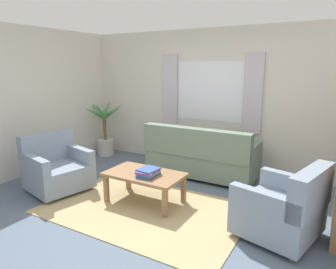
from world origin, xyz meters
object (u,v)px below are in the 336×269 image
couch (200,157)px  armchair_right (284,209)px  book_stack_on_table (148,172)px  potted_plant (105,132)px  coffee_table (145,177)px  armchair_left (56,168)px

couch → armchair_right: 2.09m
book_stack_on_table → potted_plant: potted_plant is taller
couch → book_stack_on_table: couch is taller
coffee_table → book_stack_on_table: (0.11, -0.07, 0.11)m
couch → armchair_left: size_ratio=1.89×
couch → armchair_left: couch is taller
armchair_left → book_stack_on_table: bearing=-68.0°
coffee_table → armchair_left: bearing=-167.7°
armchair_left → coffee_table: size_ratio=0.91×
armchair_right → couch: bearing=-115.3°
armchair_right → book_stack_on_table: size_ratio=3.00×
armchair_right → book_stack_on_table: bearing=-73.1°
coffee_table → book_stack_on_table: book_stack_on_table is taller
coffee_table → book_stack_on_table: size_ratio=3.25×
armchair_right → potted_plant: (-3.98, 1.53, 0.17)m
couch → coffee_table: size_ratio=1.73×
armchair_right → armchair_left: bearing=-70.1°
armchair_right → potted_plant: 4.26m
book_stack_on_table → couch: bearing=83.8°
coffee_table → book_stack_on_table: bearing=-31.3°
book_stack_on_table → potted_plant: (-2.21, 1.61, 0.03)m
armchair_left → coffee_table: armchair_left is taller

